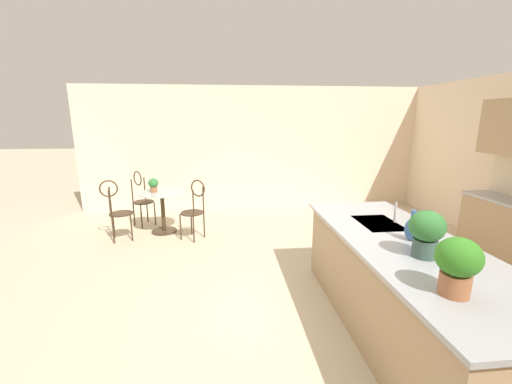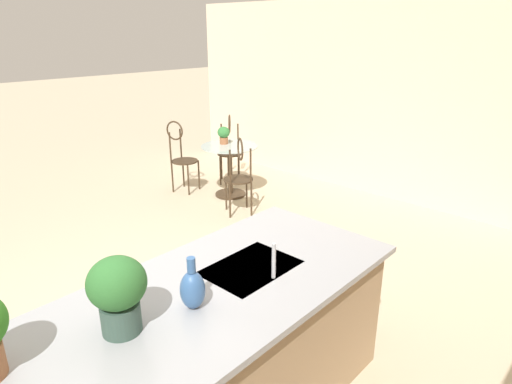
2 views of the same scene
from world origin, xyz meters
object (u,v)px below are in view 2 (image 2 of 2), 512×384
(bistro_table, at_px, (230,166))
(chair_by_island, at_px, (239,172))
(chair_near_window, at_px, (181,153))
(vase_on_counter, at_px, (193,289))
(chair_toward_desk, at_px, (230,146))
(potted_plant_counter_near, at_px, (118,291))
(potted_plant_on_table, at_px, (224,134))

(bistro_table, relative_size, chair_by_island, 0.77)
(chair_near_window, xyz_separation_m, chair_by_island, (0.09, 1.28, 0.00))
(chair_by_island, height_order, vase_on_counter, vase_on_counter)
(chair_by_island, xyz_separation_m, vase_on_counter, (2.59, 2.21, 0.46))
(chair_by_island, bearing_deg, chair_toward_desk, -129.52)
(chair_by_island, relative_size, potted_plant_counter_near, 2.70)
(bistro_table, xyz_separation_m, vase_on_counter, (3.01, 2.81, 0.58))
(chair_near_window, distance_m, vase_on_counter, 4.42)
(chair_toward_desk, bearing_deg, potted_plant_on_table, 37.46)
(bistro_table, relative_size, vase_on_counter, 2.78)
(chair_toward_desk, xyz_separation_m, vase_on_counter, (3.47, 3.28, 0.46))
(bistro_table, relative_size, potted_plant_on_table, 3.23)
(chair_toward_desk, height_order, vase_on_counter, vase_on_counter)
(bistro_table, distance_m, potted_plant_on_table, 0.46)
(chair_toward_desk, bearing_deg, vase_on_counter, 43.39)
(bistro_table, distance_m, potted_plant_counter_near, 4.36)
(chair_near_window, height_order, chair_toward_desk, same)
(chair_near_window, distance_m, chair_by_island, 1.28)
(potted_plant_counter_near, distance_m, vase_on_counter, 0.38)
(chair_by_island, distance_m, potted_plant_on_table, 0.91)
(bistro_table, xyz_separation_m, chair_toward_desk, (-0.46, -0.47, 0.13))
(chair_near_window, distance_m, chair_toward_desk, 0.82)
(chair_toward_desk, distance_m, potted_plant_on_table, 0.63)
(chair_toward_desk, relative_size, potted_plant_on_table, 4.21)
(bistro_table, xyz_separation_m, potted_plant_on_table, (-0.02, -0.14, 0.43))
(chair_toward_desk, bearing_deg, chair_near_window, -14.73)
(potted_plant_counter_near, height_order, vase_on_counter, potted_plant_counter_near)
(chair_by_island, bearing_deg, chair_near_window, -94.24)
(chair_by_island, bearing_deg, potted_plant_counter_near, 35.62)
(bistro_table, height_order, chair_by_island, chair_by_island)
(chair_near_window, height_order, chair_by_island, same)
(chair_near_window, distance_m, potted_plant_on_table, 0.72)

